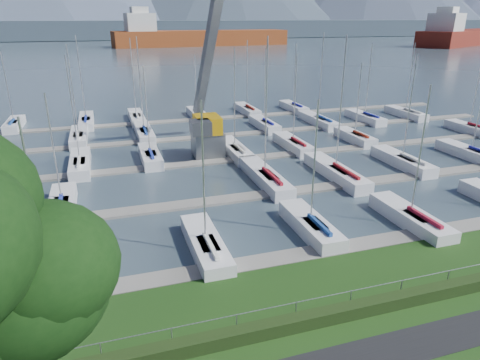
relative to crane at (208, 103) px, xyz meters
name	(u,v)px	position (x,y,z in m)	size (l,w,h in m)	color
water	(113,43)	(-1.98, 230.54, -5.73)	(800.00, 540.00, 0.20)	#3D4D5A
hedge	(318,318)	(-1.98, -29.86, -4.98)	(80.00, 0.70, 0.70)	#1F3212
fence	(315,298)	(-1.98, -29.46, -4.13)	(0.04, 0.04, 80.00)	gray
foothill	(108,29)	(-1.98, 300.54, 0.67)	(900.00, 80.00, 12.00)	#3F4E5C
docks	(199,163)	(-1.98, -3.46, -5.55)	(90.00, 41.60, 0.25)	slate
crane	(208,103)	(0.00, 0.00, 0.00)	(5.35, 13.25, 22.35)	slate
cargo_ship_mid	(195,38)	(39.14, 191.10, -1.73)	(94.56, 25.53, 21.50)	brown
cargo_ship_east	(463,37)	(182.43, 154.40, -1.69)	(88.62, 56.38, 21.50)	maroon
sailboat_fleet	(182,106)	(-2.98, -0.55, -0.01)	(75.63, 49.12, 13.13)	maroon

